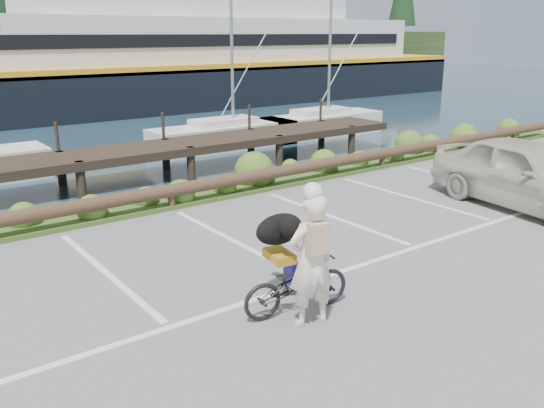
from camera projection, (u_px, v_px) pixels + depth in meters
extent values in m
plane|color=slate|center=(297.00, 273.00, 9.78)|extent=(72.00, 72.00, 0.00)
cube|color=#3D5B21|center=(159.00, 200.00, 13.84)|extent=(34.00, 1.60, 0.10)
imported|color=black|center=(297.00, 284.00, 8.31)|extent=(1.76, 0.85, 0.88)
imported|color=#F6E5D0|center=(311.00, 261.00, 7.83)|extent=(0.76, 0.56, 1.90)
ellipsoid|color=black|center=(279.00, 229.00, 8.58)|extent=(0.52, 0.86, 0.47)
imported|color=#B7AFA1|center=(529.00, 174.00, 13.19)|extent=(2.55, 4.99, 1.62)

